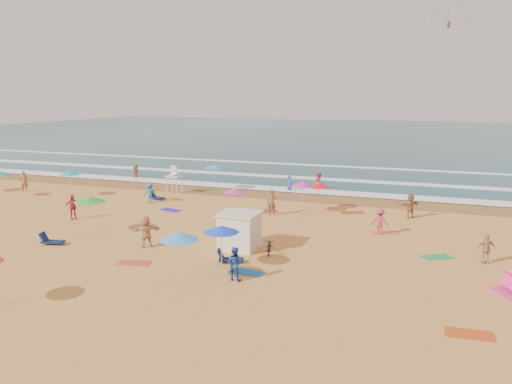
% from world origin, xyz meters
% --- Properties ---
extents(ground, '(220.00, 220.00, 0.00)m').
position_xyz_m(ground, '(0.00, 0.00, 0.00)').
color(ground, gold).
rests_on(ground, ground).
extents(ocean, '(220.00, 140.00, 0.18)m').
position_xyz_m(ocean, '(0.00, 84.00, 0.00)').
color(ocean, '#0C4756').
rests_on(ocean, ground).
extents(wet_sand, '(220.00, 220.00, 0.00)m').
position_xyz_m(wet_sand, '(0.00, 12.50, 0.01)').
color(wet_sand, olive).
rests_on(wet_sand, ground).
extents(surf_foam, '(200.00, 18.70, 0.05)m').
position_xyz_m(surf_foam, '(0.00, 21.32, 0.10)').
color(surf_foam, white).
rests_on(surf_foam, ground).
extents(cabana, '(2.00, 2.00, 2.00)m').
position_xyz_m(cabana, '(4.91, -3.13, 1.00)').
color(cabana, white).
rests_on(cabana, ground).
extents(cabana_roof, '(2.20, 2.20, 0.12)m').
position_xyz_m(cabana_roof, '(4.91, -3.13, 2.06)').
color(cabana_roof, silver).
rests_on(cabana_roof, cabana).
extents(bicycle, '(1.04, 1.78, 0.89)m').
position_xyz_m(bicycle, '(6.81, -3.43, 0.44)').
color(bicycle, black).
rests_on(bicycle, ground).
extents(lifeguard_stand, '(1.20, 1.20, 2.10)m').
position_xyz_m(lifeguard_stand, '(-6.88, 10.28, 1.05)').
color(lifeguard_stand, white).
rests_on(lifeguard_stand, ground).
extents(beach_umbrellas, '(56.32, 31.99, 0.80)m').
position_xyz_m(beach_umbrellas, '(-0.32, -0.56, 2.12)').
color(beach_umbrellas, '#FF3A15').
rests_on(beach_umbrellas, ground).
extents(loungers, '(54.40, 20.46, 0.34)m').
position_xyz_m(loungers, '(5.23, -2.89, 0.17)').
color(loungers, '#0E1649').
rests_on(loungers, ground).
extents(towels, '(39.92, 21.20, 0.03)m').
position_xyz_m(towels, '(2.45, -2.48, 0.01)').
color(towels, red).
rests_on(towels, ground).
extents(beachgoers, '(41.78, 28.48, 2.14)m').
position_xyz_m(beachgoers, '(-0.00, 3.25, 0.82)').
color(beachgoers, '#AD7650').
rests_on(beachgoers, ground).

